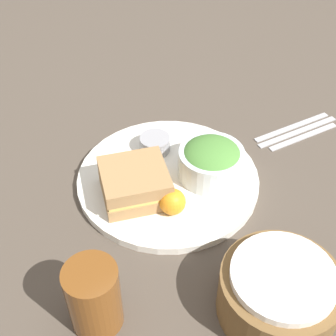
{
  "coord_description": "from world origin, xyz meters",
  "views": [
    {
      "loc": [
        0.39,
        0.47,
        0.61
      ],
      "look_at": [
        0.0,
        0.0,
        0.03
      ],
      "focal_mm": 50.0,
      "sensor_mm": 36.0,
      "label": 1
    }
  ],
  "objects_px": {
    "bread_basket": "(279,292)",
    "spoon": "(304,136)",
    "fork": "(292,127)",
    "knife": "(298,131)",
    "dressing_cup": "(155,144)",
    "plate": "(168,179)",
    "sandwich": "(134,182)",
    "drink_glass": "(94,297)",
    "salad_bowl": "(211,160)"
  },
  "relations": [
    {
      "from": "bread_basket",
      "to": "spoon",
      "type": "distance_m",
      "value": 0.41
    },
    {
      "from": "fork",
      "to": "knife",
      "type": "xyz_separation_m",
      "value": [
        0.0,
        0.02,
        0.0
      ]
    },
    {
      "from": "dressing_cup",
      "to": "fork",
      "type": "xyz_separation_m",
      "value": [
        -0.28,
        0.11,
        -0.03
      ]
    },
    {
      "from": "plate",
      "to": "fork",
      "type": "distance_m",
      "value": 0.31
    },
    {
      "from": "sandwich",
      "to": "dressing_cup",
      "type": "bearing_deg",
      "value": -145.5
    },
    {
      "from": "bread_basket",
      "to": "drink_glass",
      "type": "bearing_deg",
      "value": -35.71
    },
    {
      "from": "drink_glass",
      "to": "salad_bowl",
      "type": "bearing_deg",
      "value": -161.47
    },
    {
      "from": "plate",
      "to": "spoon",
      "type": "relative_size",
      "value": 1.96
    },
    {
      "from": "plate",
      "to": "drink_glass",
      "type": "bearing_deg",
      "value": 30.94
    },
    {
      "from": "plate",
      "to": "drink_glass",
      "type": "relative_size",
      "value": 2.96
    },
    {
      "from": "drink_glass",
      "to": "knife",
      "type": "distance_m",
      "value": 0.56
    },
    {
      "from": "salad_bowl",
      "to": "spoon",
      "type": "height_order",
      "value": "salad_bowl"
    },
    {
      "from": "salad_bowl",
      "to": "bread_basket",
      "type": "bearing_deg",
      "value": 66.85
    },
    {
      "from": "fork",
      "to": "spoon",
      "type": "distance_m",
      "value": 0.04
    },
    {
      "from": "plate",
      "to": "salad_bowl",
      "type": "distance_m",
      "value": 0.09
    },
    {
      "from": "fork",
      "to": "bread_basket",
      "type": "bearing_deg",
      "value": -132.71
    },
    {
      "from": "plate",
      "to": "sandwich",
      "type": "bearing_deg",
      "value": -2.79
    },
    {
      "from": "plate",
      "to": "dressing_cup",
      "type": "xyz_separation_m",
      "value": [
        -0.03,
        -0.07,
        0.02
      ]
    },
    {
      "from": "salad_bowl",
      "to": "fork",
      "type": "height_order",
      "value": "salad_bowl"
    },
    {
      "from": "dressing_cup",
      "to": "bread_basket",
      "type": "xyz_separation_m",
      "value": [
        0.07,
        0.37,
        0.01
      ]
    },
    {
      "from": "dressing_cup",
      "to": "spoon",
      "type": "height_order",
      "value": "dressing_cup"
    },
    {
      "from": "plate",
      "to": "drink_glass",
      "type": "distance_m",
      "value": 0.29
    },
    {
      "from": "spoon",
      "to": "knife",
      "type": "bearing_deg",
      "value": 90.0
    },
    {
      "from": "bread_basket",
      "to": "salad_bowl",
      "type": "bearing_deg",
      "value": -113.15
    },
    {
      "from": "dressing_cup",
      "to": "drink_glass",
      "type": "xyz_separation_m",
      "value": [
        0.28,
        0.22,
        0.03
      ]
    },
    {
      "from": "sandwich",
      "to": "dressing_cup",
      "type": "relative_size",
      "value": 2.51
    },
    {
      "from": "knife",
      "to": "fork",
      "type": "bearing_deg",
      "value": 90.0
    },
    {
      "from": "plate",
      "to": "drink_glass",
      "type": "height_order",
      "value": "drink_glass"
    },
    {
      "from": "dressing_cup",
      "to": "bread_basket",
      "type": "bearing_deg",
      "value": 78.96
    },
    {
      "from": "bread_basket",
      "to": "knife",
      "type": "height_order",
      "value": "bread_basket"
    },
    {
      "from": "salad_bowl",
      "to": "dressing_cup",
      "type": "bearing_deg",
      "value": -73.15
    },
    {
      "from": "fork",
      "to": "knife",
      "type": "bearing_deg",
      "value": -90.0
    },
    {
      "from": "bread_basket",
      "to": "spoon",
      "type": "xyz_separation_m",
      "value": [
        -0.34,
        -0.22,
        -0.04
      ]
    },
    {
      "from": "plate",
      "to": "knife",
      "type": "height_order",
      "value": "plate"
    },
    {
      "from": "salad_bowl",
      "to": "drink_glass",
      "type": "distance_m",
      "value": 0.33
    },
    {
      "from": "spoon",
      "to": "salad_bowl",
      "type": "bearing_deg",
      "value": -176.46
    },
    {
      "from": "drink_glass",
      "to": "knife",
      "type": "xyz_separation_m",
      "value": [
        -0.55,
        -0.09,
        -0.05
      ]
    },
    {
      "from": "salad_bowl",
      "to": "bread_basket",
      "type": "xyz_separation_m",
      "value": [
        0.11,
        0.25,
        -0.01
      ]
    },
    {
      "from": "bread_basket",
      "to": "dressing_cup",
      "type": "bearing_deg",
      "value": -101.04
    },
    {
      "from": "plate",
      "to": "sandwich",
      "type": "relative_size",
      "value": 2.27
    },
    {
      "from": "plate",
      "to": "knife",
      "type": "xyz_separation_m",
      "value": [
        -0.3,
        0.06,
        -0.0
      ]
    },
    {
      "from": "salad_bowl",
      "to": "drink_glass",
      "type": "bearing_deg",
      "value": 18.53
    },
    {
      "from": "sandwich",
      "to": "knife",
      "type": "height_order",
      "value": "sandwich"
    },
    {
      "from": "sandwich",
      "to": "drink_glass",
      "type": "xyz_separation_m",
      "value": [
        0.18,
        0.15,
        0.01
      ]
    },
    {
      "from": "sandwich",
      "to": "spoon",
      "type": "height_order",
      "value": "sandwich"
    },
    {
      "from": "sandwich",
      "to": "salad_bowl",
      "type": "height_order",
      "value": "salad_bowl"
    },
    {
      "from": "plate",
      "to": "dressing_cup",
      "type": "height_order",
      "value": "dressing_cup"
    },
    {
      "from": "sandwich",
      "to": "fork",
      "type": "relative_size",
      "value": 0.77
    },
    {
      "from": "drink_glass",
      "to": "bread_basket",
      "type": "bearing_deg",
      "value": 144.29
    },
    {
      "from": "knife",
      "to": "plate",
      "type": "bearing_deg",
      "value": 180.0
    }
  ]
}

